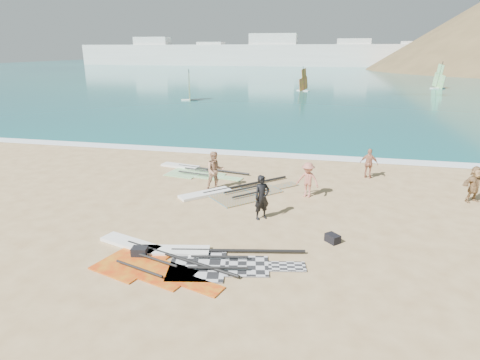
% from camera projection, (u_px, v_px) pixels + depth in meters
% --- Properties ---
extents(ground, '(300.00, 300.00, 0.00)m').
position_uv_depth(ground, '(235.00, 244.00, 13.84)').
color(ground, tan).
rests_on(ground, ground).
extents(sea, '(300.00, 240.00, 0.06)m').
position_uv_depth(sea, '(323.00, 69.00, 136.28)').
color(sea, '#0C4254').
rests_on(sea, ground).
extents(surf_line, '(300.00, 1.20, 0.04)m').
position_uv_depth(surf_line, '(279.00, 156.00, 25.25)').
color(surf_line, white).
rests_on(surf_line, ground).
extents(far_town, '(160.00, 8.00, 12.00)m').
position_uv_depth(far_town, '(284.00, 54.00, 154.82)').
color(far_town, white).
rests_on(far_town, ground).
extents(rig_grey, '(5.54, 2.67, 0.20)m').
position_uv_depth(rig_grey, '(206.00, 258.00, 12.78)').
color(rig_grey, black).
rests_on(rig_grey, ground).
extents(rig_green, '(5.32, 2.57, 0.20)m').
position_uv_depth(rig_green, '(193.00, 171.00, 22.02)').
color(rig_green, green).
rests_on(rig_green, ground).
extents(rig_orange, '(5.23, 4.70, 0.20)m').
position_uv_depth(rig_orange, '(233.00, 193.00, 18.65)').
color(rig_orange, orange).
rests_on(rig_orange, ground).
extents(rig_red, '(5.31, 3.00, 0.20)m').
position_uv_depth(rig_red, '(145.00, 257.00, 12.84)').
color(rig_red, red).
rests_on(rig_red, ground).
extents(gear_bag_near, '(0.54, 0.43, 0.32)m').
position_uv_depth(gear_bag_near, '(140.00, 252.00, 12.97)').
color(gear_bag_near, black).
rests_on(gear_bag_near, ground).
extents(gear_bag_far, '(0.58, 0.59, 0.29)m').
position_uv_depth(gear_bag_far, '(333.00, 238.00, 13.92)').
color(gear_bag_far, black).
rests_on(gear_bag_far, ground).
extents(person_wetsuit, '(0.78, 0.75, 1.79)m').
position_uv_depth(person_wetsuit, '(262.00, 197.00, 15.63)').
color(person_wetsuit, black).
rests_on(person_wetsuit, ground).
extents(beachgoer_left, '(1.14, 1.07, 1.86)m').
position_uv_depth(beachgoer_left, '(215.00, 171.00, 18.92)').
color(beachgoer_left, tan).
rests_on(beachgoer_left, ground).
extents(beachgoer_mid, '(1.17, 0.86, 1.61)m').
position_uv_depth(beachgoer_mid, '(308.00, 180.00, 18.03)').
color(beachgoer_mid, '#AF6655').
rests_on(beachgoer_mid, ground).
extents(beachgoer_back, '(0.99, 0.63, 1.56)m').
position_uv_depth(beachgoer_back, '(369.00, 164.00, 20.69)').
color(beachgoer_back, '#B17255').
rests_on(beachgoer_back, ground).
extents(beachgoer_right, '(1.55, 1.12, 1.62)m').
position_uv_depth(beachgoer_right, '(475.00, 184.00, 17.43)').
color(beachgoer_right, '#957047').
rests_on(beachgoer_right, ground).
extents(windsurfer_left, '(2.28, 2.52, 4.02)m').
position_uv_depth(windsurfer_left, '(189.00, 91.00, 51.85)').
color(windsurfer_left, white).
rests_on(windsurfer_left, ground).
extents(windsurfer_centre, '(2.18, 2.34, 3.91)m').
position_uv_depth(windsurfer_centre, '(303.00, 84.00, 63.47)').
color(windsurfer_centre, white).
rests_on(windsurfer_centre, ground).
extents(windsurfer_right, '(2.53, 2.76, 4.49)m').
position_uv_depth(windsurfer_right, '(439.00, 81.00, 67.32)').
color(windsurfer_right, white).
rests_on(windsurfer_right, ground).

